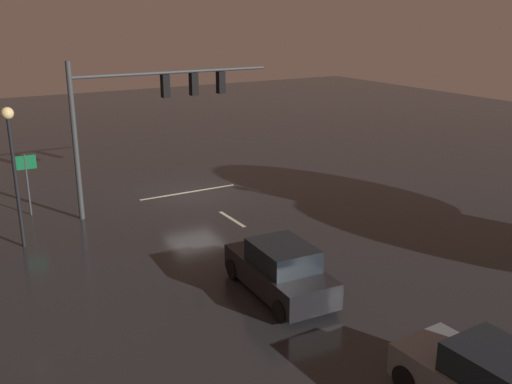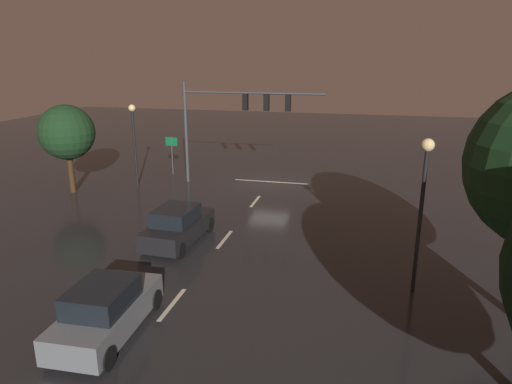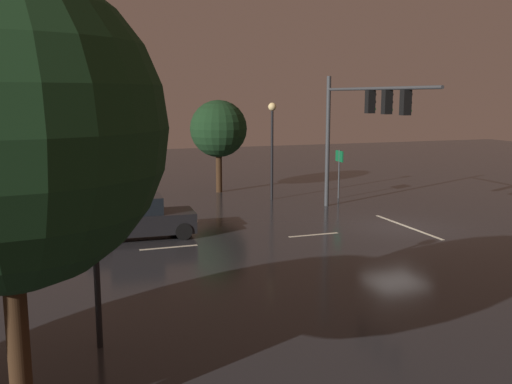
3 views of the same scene
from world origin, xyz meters
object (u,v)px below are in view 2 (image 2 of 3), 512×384
object	(u,v)px
route_sign	(172,147)
car_distant	(106,311)
traffic_signal_assembly	(235,112)
street_lamp_left_kerb	(423,189)
tree_right_near	(67,133)
street_lamp_right_kerb	(134,130)
car_approaching	(178,226)

from	to	relation	value
route_sign	car_distant	bearing A→B (deg)	107.77
car_distant	route_sign	bearing A→B (deg)	-72.23
traffic_signal_assembly	street_lamp_left_kerb	size ratio (longest dim) A/B	1.63
street_lamp_left_kerb	tree_right_near	distance (m)	21.31
traffic_signal_assembly	tree_right_near	bearing A→B (deg)	23.58
street_lamp_right_kerb	tree_right_near	size ratio (longest dim) A/B	0.98
traffic_signal_assembly	car_approaching	distance (m)	10.88
tree_right_near	car_distant	bearing A→B (deg)	127.82
traffic_signal_assembly	car_distant	size ratio (longest dim) A/B	2.06
car_approaching	tree_right_near	xyz separation A→B (m)	(9.59, -6.03, 2.93)
traffic_signal_assembly	tree_right_near	size ratio (longest dim) A/B	1.69
car_approaching	street_lamp_left_kerb	size ratio (longest dim) A/B	0.80
street_lamp_right_kerb	street_lamp_left_kerb	bearing A→B (deg)	147.36
street_lamp_left_kerb	tree_right_near	bearing A→B (deg)	-23.08
street_lamp_left_kerb	tree_right_near	size ratio (longest dim) A/B	1.03
car_approaching	tree_right_near	world-z (taller)	tree_right_near
street_lamp_left_kerb	car_approaching	bearing A→B (deg)	-13.04
car_distant	car_approaching	bearing A→B (deg)	-84.25
traffic_signal_assembly	tree_right_near	distance (m)	10.28
street_lamp_left_kerb	street_lamp_right_kerb	xyz separation A→B (m)	(16.27, -10.42, -0.18)
traffic_signal_assembly	street_lamp_left_kerb	bearing A→B (deg)	129.44
car_approaching	street_lamp_left_kerb	distance (m)	10.72
car_distant	tree_right_near	world-z (taller)	tree_right_near
traffic_signal_assembly	car_approaching	xyz separation A→B (m)	(-0.22, 10.12, -3.97)
street_lamp_right_kerb	route_sign	distance (m)	4.12
car_approaching	route_sign	xyz separation A→B (m)	(5.36, -11.74, 1.16)
car_approaching	route_sign	distance (m)	12.95
tree_right_near	traffic_signal_assembly	bearing A→B (deg)	-156.42
traffic_signal_assembly	car_distant	distance (m)	17.87
car_approaching	car_distant	xyz separation A→B (m)	(-0.73, 7.27, 0.00)
traffic_signal_assembly	street_lamp_left_kerb	distance (m)	16.14
car_distant	route_sign	world-z (taller)	route_sign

